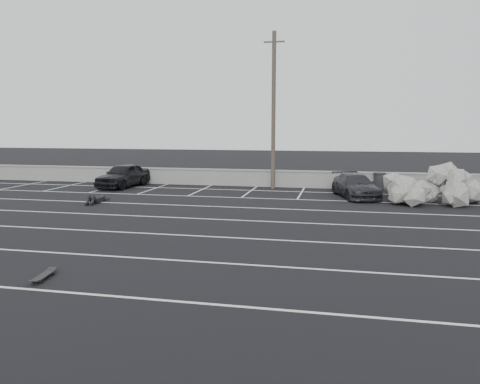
% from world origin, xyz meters
% --- Properties ---
extents(ground, '(120.00, 120.00, 0.00)m').
position_xyz_m(ground, '(0.00, 0.00, 0.00)').
color(ground, black).
rests_on(ground, ground).
extents(seawall, '(50.00, 0.45, 1.06)m').
position_xyz_m(seawall, '(0.00, 14.00, 0.55)').
color(seawall, gray).
rests_on(seawall, ground).
extents(stall_lines, '(36.00, 20.05, 0.01)m').
position_xyz_m(stall_lines, '(-0.08, 4.41, 0.00)').
color(stall_lines, silver).
rests_on(stall_lines, ground).
extents(car_left, '(2.24, 4.54, 1.49)m').
position_xyz_m(car_left, '(-7.20, 11.84, 0.74)').
color(car_left, black).
rests_on(car_left, ground).
extents(car_right, '(2.91, 4.64, 1.25)m').
position_xyz_m(car_right, '(6.99, 10.49, 0.63)').
color(car_right, '#222228').
rests_on(car_right, ground).
extents(utility_pole, '(1.25, 0.25, 9.39)m').
position_xyz_m(utility_pole, '(2.11, 13.20, 4.76)').
color(utility_pole, '#4C4238').
rests_on(utility_pole, ground).
extents(trash_bin, '(0.82, 0.82, 1.07)m').
position_xyz_m(trash_bin, '(8.47, 13.56, 0.54)').
color(trash_bin, '#232426').
rests_on(trash_bin, ground).
extents(riprap_pile, '(5.28, 4.71, 1.52)m').
position_xyz_m(riprap_pile, '(10.75, 9.33, 0.55)').
color(riprap_pile, gray).
rests_on(riprap_pile, ground).
extents(person, '(1.56, 2.68, 0.49)m').
position_xyz_m(person, '(-5.79, 6.12, 0.24)').
color(person, black).
rests_on(person, ground).
extents(skateboard, '(0.36, 0.92, 0.11)m').
position_xyz_m(skateboard, '(-1.01, -5.26, 0.08)').
color(skateboard, black).
rests_on(skateboard, ground).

